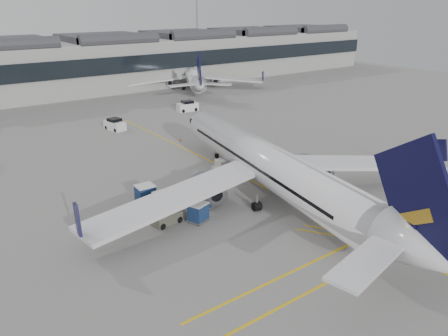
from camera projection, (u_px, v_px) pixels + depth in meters
ground at (208, 225)px, 40.20m from camera, size 220.00×220.00×0.00m
terminal at (16, 69)px, 92.22m from camera, size 200.00×20.45×12.40m
apron_markings at (230, 170)px, 53.28m from camera, size 0.25×60.00×0.01m
airliner_main at (272, 167)px, 44.58m from camera, size 39.78×43.86×11.77m
airliner_far at (193, 76)px, 103.80m from camera, size 30.79×33.96×9.86m
belt_loader at (228, 166)px, 52.93m from camera, size 4.93×1.72×2.02m
baggage_cart_a at (210, 199)px, 43.43m from camera, size 1.56×1.29×1.63m
baggage_cart_b at (145, 194)px, 44.01m from camera, size 1.97×1.64×2.03m
baggage_cart_c at (163, 201)px, 42.62m from camera, size 1.87×1.55×1.94m
baggage_cart_d at (198, 212)px, 40.49m from camera, size 2.14×1.96×1.84m
ramp_agent_a at (231, 174)px, 50.01m from camera, size 0.69×0.64×1.59m
ramp_agent_b at (205, 181)px, 47.84m from camera, size 1.02×1.00×1.66m
pushback_tug at (166, 217)px, 40.22m from camera, size 2.89×1.99×1.51m
safety_cone_nose at (180, 139)px, 64.51m from camera, size 0.36×0.36×0.50m
safety_cone_engine at (275, 166)px, 54.10m from camera, size 0.34×0.34×0.47m
service_van_mid at (115, 125)px, 70.07m from camera, size 2.58×3.98×1.89m
service_van_right at (188, 106)px, 82.30m from camera, size 4.09×2.43×1.99m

